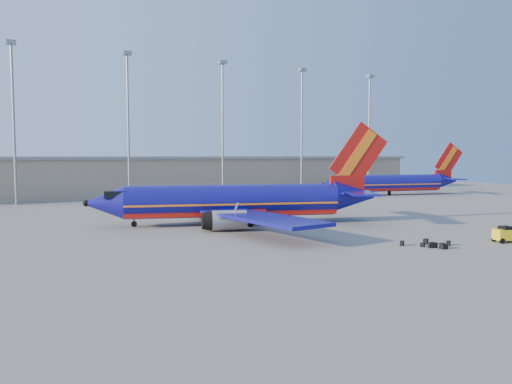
% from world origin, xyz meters
% --- Properties ---
extents(ground, '(220.00, 220.00, 0.00)m').
position_xyz_m(ground, '(0.00, 0.00, 0.00)').
color(ground, slate).
rests_on(ground, ground).
extents(terminal_building, '(122.00, 16.00, 8.50)m').
position_xyz_m(terminal_building, '(10.00, 58.00, 4.32)').
color(terminal_building, '#9A8A6A').
rests_on(terminal_building, ground).
extents(light_mast_row, '(101.60, 1.60, 28.65)m').
position_xyz_m(light_mast_row, '(5.00, 46.00, 17.55)').
color(light_mast_row, gray).
rests_on(light_mast_row, ground).
extents(aircraft_main, '(37.97, 35.98, 13.20)m').
position_xyz_m(aircraft_main, '(-0.86, 5.20, 2.82)').
color(aircraft_main, navy).
rests_on(aircraft_main, ground).
extents(aircraft_second, '(34.36, 14.73, 11.76)m').
position_xyz_m(aircraft_second, '(49.43, 31.24, 2.70)').
color(aircraft_second, navy).
rests_on(aircraft_second, ground).
extents(baggage_tug, '(2.57, 1.95, 1.64)m').
position_xyz_m(baggage_tug, '(16.86, -19.44, 0.85)').
color(baggage_tug, yellow).
rests_on(baggage_tug, ground).
extents(luggage_pile, '(4.79, 3.76, 0.54)m').
position_xyz_m(luggage_pile, '(8.35, -17.79, 0.25)').
color(luggage_pile, black).
rests_on(luggage_pile, ground).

